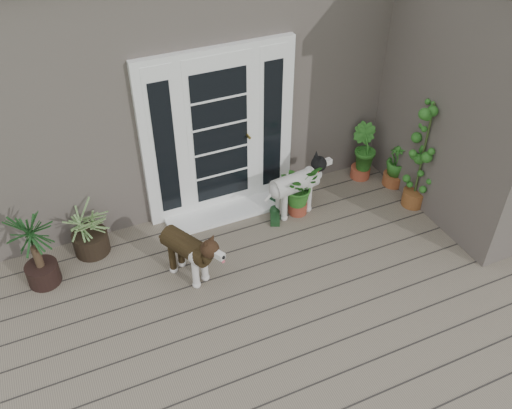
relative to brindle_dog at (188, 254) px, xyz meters
name	(u,v)px	position (x,y,z in m)	size (l,w,h in m)	color
deck	(317,323)	(1.01, -1.15, -0.39)	(6.20, 4.60, 0.12)	#6B5B4C
house_main	(180,41)	(1.01, 3.10, 1.10)	(7.40, 4.00, 3.10)	#665E54
house_wing	(495,96)	(3.91, -0.05, 1.10)	(1.60, 2.40, 3.10)	#665E54
door_unit	(219,134)	(0.81, 1.05, 0.75)	(1.90, 0.14, 2.15)	white
door_step	(228,212)	(0.81, 0.85, -0.30)	(1.60, 0.40, 0.05)	white
brindle_dog	(188,254)	(0.00, 0.00, 0.00)	(0.34, 0.79, 0.66)	#352713
white_dog	(294,191)	(1.59, 0.54, 0.00)	(0.34, 0.80, 0.67)	white
spider_plant	(88,227)	(-0.92, 0.85, 0.03)	(0.68, 0.68, 0.73)	#98B46F
yucca	(35,249)	(-1.50, 0.57, 0.16)	(0.67, 0.67, 0.98)	#103219
herb_a	(298,192)	(1.63, 0.51, -0.01)	(0.50, 0.50, 0.64)	#1B5F1E
herb_b	(362,159)	(2.79, 0.85, -0.03)	(0.39, 0.39, 0.59)	#29611B
herb_c	(396,168)	(3.12, 0.53, -0.08)	(0.33, 0.33, 0.51)	#205418
sapling	(423,155)	(3.08, 0.04, 0.44)	(0.45, 0.45, 1.53)	#2A651C
clog_left	(279,201)	(1.48, 0.76, -0.28)	(0.14, 0.31, 0.09)	black
clog_right	(275,216)	(1.30, 0.50, -0.28)	(0.16, 0.34, 0.10)	#143317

